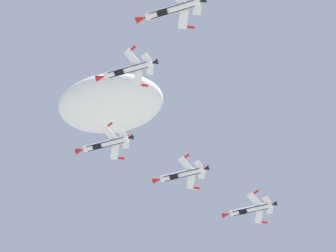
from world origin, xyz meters
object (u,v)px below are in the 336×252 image
(fighter_jet_left_wing, at_px, (127,70))
(fighter_jet_right_wing, at_px, (181,174))
(fighter_jet_lead, at_px, (105,144))
(fighter_jet_right_outer, at_px, (250,209))
(fighter_jet_left_outer, at_px, (171,10))

(fighter_jet_left_wing, xyz_separation_m, fighter_jet_right_wing, (7.18, 34.42, -3.52))
(fighter_jet_lead, relative_size, fighter_jet_right_outer, 1.00)
(fighter_jet_left_outer, bearing_deg, fighter_jet_left_wing, 46.91)
(fighter_jet_right_wing, xyz_separation_m, fighter_jet_right_outer, (16.80, 16.87, -0.74))
(fighter_jet_right_wing, bearing_deg, fighter_jet_lead, 139.67)
(fighter_jet_right_outer, bearing_deg, fighter_jet_left_outer, -179.99)
(fighter_jet_lead, height_order, fighter_jet_left_outer, fighter_jet_lead)
(fighter_jet_right_wing, distance_m, fighter_jet_left_outer, 52.39)
(fighter_jet_right_wing, bearing_deg, fighter_jet_left_outer, -164.25)
(fighter_jet_left_wing, distance_m, fighter_jet_left_outer, 22.93)
(fighter_jet_left_wing, relative_size, fighter_jet_left_outer, 1.00)
(fighter_jet_lead, relative_size, fighter_jet_right_wing, 1.00)
(fighter_jet_right_outer, bearing_deg, fighter_jet_left_wing, 163.20)
(fighter_jet_left_wing, height_order, fighter_jet_left_outer, fighter_jet_left_wing)
(fighter_jet_left_wing, xyz_separation_m, fighter_jet_right_outer, (23.98, 51.28, -4.25))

